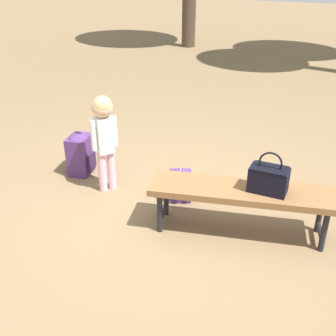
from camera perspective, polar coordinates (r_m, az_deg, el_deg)
The scene contains 6 objects.
ground_plane at distance 4.09m, azimuth -1.53°, elevation -6.09°, with size 40.00×40.00×0.00m, color brown.
park_bench at distance 3.68m, azimuth 10.04°, elevation -3.51°, with size 1.65×0.69×0.45m.
handbag at distance 3.59m, azimuth 13.59°, elevation -1.38°, with size 0.33×0.20×0.37m.
child_standing at distance 4.22m, azimuth -8.76°, elevation 5.30°, with size 0.21×0.23×1.04m.
backpack_large at distance 4.80m, azimuth -11.90°, elevation 2.12°, with size 0.30×0.33×0.51m.
backpack_small at distance 4.20m, azimuth 1.67°, elevation -2.19°, with size 0.26×0.24×0.37m.
Camera 1 is at (-1.38, 3.12, 2.26)m, focal length 44.60 mm.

